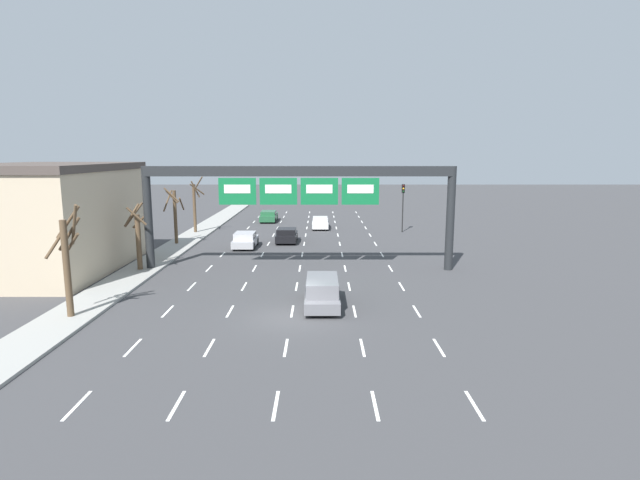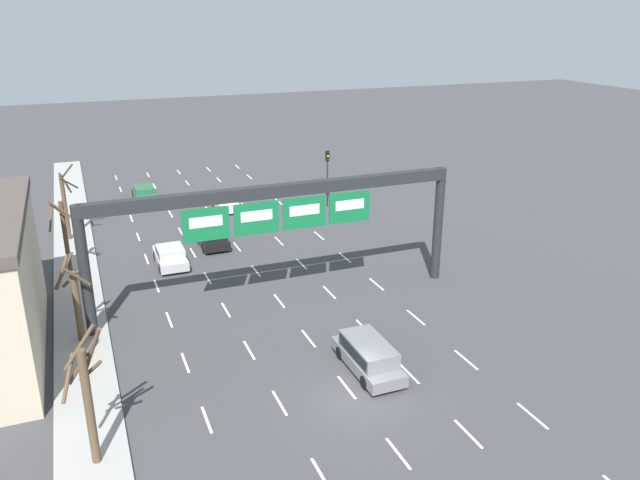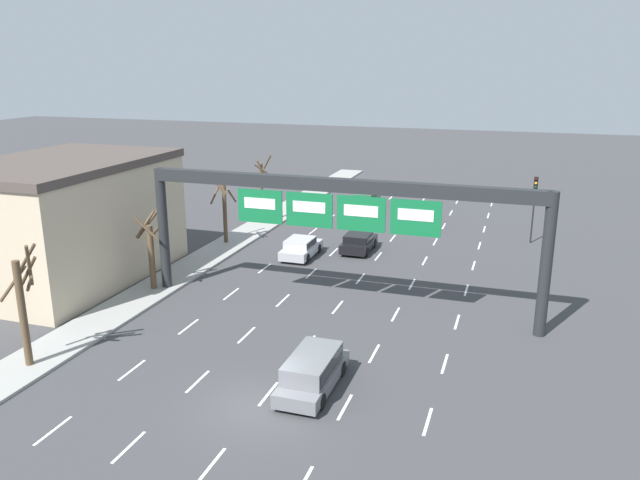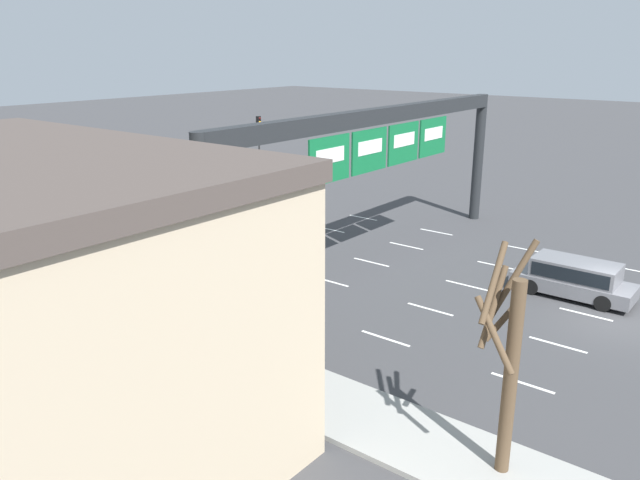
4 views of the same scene
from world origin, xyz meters
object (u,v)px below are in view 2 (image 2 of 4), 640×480
Objects in this scene: tree_bare_second at (64,231)px; tree_bare_closest at (75,297)px; car_black at (212,237)px; traffic_light_near_gantry at (328,167)px; car_green at (144,192)px; car_white at (225,202)px; tree_bare_furthest at (66,202)px; car_silver at (170,255)px; sign_gantry at (279,212)px; suv_grey at (368,354)px; tree_bare_third at (87,394)px.

tree_bare_closest is at bearing -88.10° from tree_bare_second.
car_black is 0.84× the size of tree_bare_closest.
car_green is at bearing 150.98° from traffic_light_near_gantry.
car_white is 16.79m from tree_bare_second.
tree_bare_closest is 0.81× the size of tree_bare_furthest.
car_silver is (-3.50, -2.64, 0.02)m from car_black.
car_black is (-1.66, 11.19, -5.09)m from sign_gantry.
car_white is at bearing 70.23° from car_black.
traffic_light_near_gantry reaches higher than car_green.
tree_bare_furthest is (-21.70, -0.92, -0.55)m from traffic_light_near_gantry.
car_green is 1.06× the size of car_white.
tree_bare_closest is at bearing 147.75° from suv_grey.
tree_bare_third is at bearing -88.47° from tree_bare_second.
suv_grey is 1.02× the size of tree_bare_closest.
tree_bare_third is (-6.31, -36.43, 2.38)m from car_green.
suv_grey is 0.93× the size of tree_bare_second.
car_black is 4.38m from car_silver.
car_green is 27.05m from tree_bare_closest.
car_green is at bearing 100.61° from sign_gantry.
sign_gantry reaches higher than tree_bare_furthest.
tree_bare_second reaches higher than car_green.
sign_gantry is at bearing -120.42° from traffic_light_near_gantry.
car_green is 37.04m from tree_bare_third.
car_silver is 6.99m from tree_bare_second.
sign_gantry is 4.34× the size of traffic_light_near_gantry.
tree_bare_second reaches higher than suv_grey.
car_green is 0.92× the size of traffic_light_near_gantry.
car_green is at bearing 76.02° from tree_bare_closest.
tree_bare_furthest is at bearing -177.56° from traffic_light_near_gantry.
suv_grey is at bearing -54.25° from tree_bare_second.
traffic_light_near_gantry is (8.62, 26.00, 2.72)m from suv_grey.
car_silver is at bearing -91.15° from car_green.
sign_gantry reaches higher than car_white.
tree_bare_third is (-5.97, -19.25, 2.36)m from car_silver.
traffic_light_near_gantry is 0.99× the size of tree_bare_second.
suv_grey is at bearing -89.81° from car_white.
suv_grey is at bearing -68.52° from car_silver.
tree_bare_third reaches higher than car_white.
car_black is 14.88m from car_green.
tree_bare_second is at bearing 125.75° from suv_grey.
traffic_light_near_gantry is (11.88, 6.20, 2.88)m from car_black.
tree_bare_third reaches higher than suv_grey.
tree_bare_closest is (-12.93, 8.15, 1.73)m from suv_grey.
car_silver is 0.95× the size of car_white.
suv_grey is (3.25, -19.80, 0.16)m from car_black.
tree_bare_third reaches higher than car_black.
tree_bare_furthest reaches higher than suv_grey.
car_black is 0.69× the size of tree_bare_furthest.
tree_bare_second is (-6.51, 1.27, 2.20)m from car_silver.
traffic_light_near_gantry is at bearing 27.57° from car_black.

